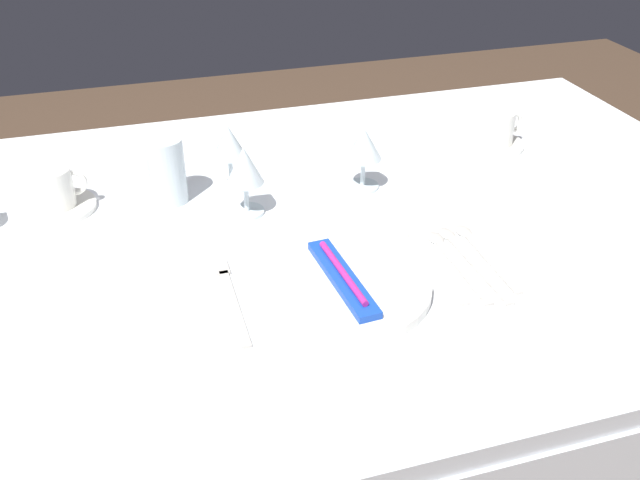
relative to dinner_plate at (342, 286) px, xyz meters
name	(u,v)px	position (x,y,z in m)	size (l,w,h in m)	color
dining_table	(296,264)	(-0.02, 0.21, -0.09)	(1.80, 1.11, 0.74)	white
dinner_plate	(342,286)	(0.00, 0.00, 0.00)	(0.27, 0.27, 0.02)	white
toothbrush_package	(343,277)	(0.00, 0.00, 0.02)	(0.05, 0.21, 0.02)	blue
fork_outer	(231,297)	(-0.17, 0.03, -0.01)	(0.02, 0.22, 0.00)	beige
dinner_knife	(437,268)	(0.16, 0.01, -0.01)	(0.02, 0.21, 0.00)	beige
spoon_soup	(451,257)	(0.20, 0.03, -0.01)	(0.03, 0.22, 0.01)	beige
spoon_dessert	(465,254)	(0.23, 0.04, -0.01)	(0.03, 0.23, 0.01)	beige
spoon_tea	(479,249)	(0.26, 0.04, -0.01)	(0.03, 0.21, 0.01)	beige
saucer_left	(492,144)	(0.48, 0.41, 0.00)	(0.14, 0.14, 0.01)	white
coffee_cup_left	(495,126)	(0.48, 0.41, 0.04)	(0.11, 0.08, 0.07)	white
saucer_right	(57,207)	(-0.43, 0.39, 0.00)	(0.14, 0.14, 0.01)	white
coffee_cup_right	(53,187)	(-0.42, 0.39, 0.04)	(0.10, 0.08, 0.07)	white
wine_glass_centre	(229,145)	(-0.10, 0.38, 0.08)	(0.06, 0.06, 0.13)	silver
wine_glass_left	(364,147)	(0.14, 0.31, 0.08)	(0.07, 0.07, 0.12)	silver
wine_glass_far	(245,169)	(-0.09, 0.28, 0.08)	(0.07, 0.07, 0.13)	silver
drink_tumbler	(167,171)	(-0.22, 0.37, 0.05)	(0.07, 0.07, 0.12)	silver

